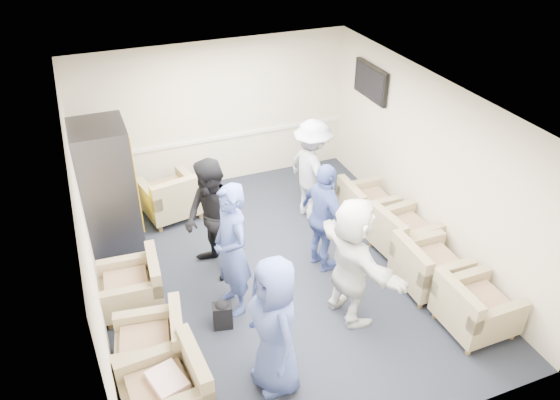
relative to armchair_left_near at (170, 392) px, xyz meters
name	(u,v)px	position (x,y,z in m)	size (l,w,h in m)	color
floor	(276,273)	(1.95, 1.85, -0.35)	(6.00, 6.00, 0.00)	black
ceiling	(275,103)	(1.95, 1.85, 2.35)	(6.00, 6.00, 0.00)	silver
back_wall	(215,115)	(1.95, 4.85, 1.00)	(5.00, 0.02, 2.70)	beige
front_wall	(392,352)	(1.95, -1.15, 1.00)	(5.00, 0.02, 2.70)	beige
left_wall	(86,235)	(-0.55, 1.85, 1.00)	(0.02, 6.00, 2.70)	beige
right_wall	(430,164)	(4.45, 1.85, 1.00)	(0.02, 6.00, 2.70)	beige
chair_rail	(217,138)	(1.95, 4.83, 0.55)	(4.98, 0.04, 0.06)	silver
tv	(371,82)	(4.39, 3.65, 1.70)	(0.10, 1.00, 0.58)	black
armchair_left_near	(170,392)	(0.00, 0.00, 0.00)	(0.94, 0.94, 0.70)	#8A7B59
armchair_left_mid	(155,346)	(-0.03, 0.74, -0.02)	(0.93, 0.93, 0.66)	#8A7B59
armchair_left_far	(135,287)	(-0.08, 1.91, -0.03)	(0.86, 0.86, 0.65)	#8A7B59
armchair_right_near	(473,309)	(3.90, -0.15, -0.01)	(0.86, 0.86, 0.68)	#8A7B59
armchair_right_midnear	(427,268)	(3.83, 0.77, -0.01)	(0.87, 0.87, 0.69)	#8A7B59
armchair_right_midfar	(401,235)	(3.94, 1.61, -0.01)	(0.92, 0.92, 0.68)	#8A7B59
armchair_right_far	(365,205)	(3.85, 2.59, -0.03)	(0.81, 0.81, 0.65)	#8A7B59
armchair_corner	(172,198)	(0.86, 3.94, 0.01)	(1.06, 1.06, 0.72)	#8A7B59
vending_machine	(108,186)	(-0.14, 3.59, 0.66)	(0.82, 0.96, 2.02)	#49484F
backpack	(222,313)	(0.90, 1.09, -0.13)	(0.29, 0.23, 0.43)	black
pillow	(167,382)	(-0.01, 0.00, 0.18)	(0.43, 0.33, 0.13)	silver
person_front_left	(275,326)	(1.22, -0.01, 0.54)	(0.87, 0.57, 1.78)	#3E5096
person_mid_left	(232,250)	(1.16, 1.40, 0.61)	(0.70, 0.46, 1.92)	#3E5096
person_back_left	(212,220)	(1.13, 2.21, 0.58)	(0.90, 0.70, 1.86)	black
person_back_right	(312,171)	(3.08, 3.08, 0.54)	(1.15, 0.66, 1.78)	silver
person_mid_right	(324,218)	(2.67, 1.76, 0.51)	(1.01, 0.42, 1.73)	#3E5096
person_front_right	(352,261)	(2.55, 0.69, 0.56)	(1.68, 0.54, 1.82)	silver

